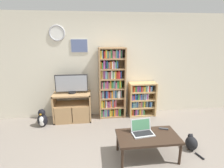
{
  "coord_description": "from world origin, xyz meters",
  "views": [
    {
      "loc": [
        -0.46,
        -2.17,
        2.04
      ],
      "look_at": [
        -0.05,
        1.21,
        1.11
      ],
      "focal_mm": 28.0,
      "sensor_mm": 36.0,
      "label": 1
    }
  ],
  "objects_px": {
    "bookshelf_short": "(141,99)",
    "laptop": "(142,130)",
    "coffee_table": "(148,138)",
    "cat": "(191,143)",
    "penguin_figurine": "(42,119)",
    "remote_near_laptop": "(164,129)",
    "bookshelf_tall": "(111,84)",
    "television": "(72,84)",
    "tv_stand": "(73,107)"
  },
  "relations": [
    {
      "from": "tv_stand",
      "to": "remote_near_laptop",
      "type": "xyz_separation_m",
      "value": [
        1.75,
        -1.4,
        0.07
      ]
    },
    {
      "from": "tv_stand",
      "to": "remote_near_laptop",
      "type": "height_order",
      "value": "tv_stand"
    },
    {
      "from": "tv_stand",
      "to": "coffee_table",
      "type": "height_order",
      "value": "tv_stand"
    },
    {
      "from": "bookshelf_short",
      "to": "laptop",
      "type": "height_order",
      "value": "bookshelf_short"
    },
    {
      "from": "bookshelf_short",
      "to": "cat",
      "type": "distance_m",
      "value": 1.68
    },
    {
      "from": "coffee_table",
      "to": "laptop",
      "type": "height_order",
      "value": "laptop"
    },
    {
      "from": "cat",
      "to": "coffee_table",
      "type": "bearing_deg",
      "value": -165.82
    },
    {
      "from": "tv_stand",
      "to": "bookshelf_short",
      "type": "xyz_separation_m",
      "value": [
        1.76,
        0.12,
        0.09
      ]
    },
    {
      "from": "television",
      "to": "bookshelf_short",
      "type": "relative_size",
      "value": 0.86
    },
    {
      "from": "bookshelf_short",
      "to": "coffee_table",
      "type": "xyz_separation_m",
      "value": [
        -0.36,
        -1.68,
        -0.07
      ]
    },
    {
      "from": "bookshelf_short",
      "to": "remote_near_laptop",
      "type": "bearing_deg",
      "value": -90.27
    },
    {
      "from": "bookshelf_tall",
      "to": "cat",
      "type": "bearing_deg",
      "value": -50.15
    },
    {
      "from": "television",
      "to": "coffee_table",
      "type": "xyz_separation_m",
      "value": [
        1.39,
        -1.59,
        -0.57
      ]
    },
    {
      "from": "tv_stand",
      "to": "television",
      "type": "relative_size",
      "value": 1.17
    },
    {
      "from": "coffee_table",
      "to": "cat",
      "type": "bearing_deg",
      "value": 7.3
    },
    {
      "from": "tv_stand",
      "to": "coffee_table",
      "type": "bearing_deg",
      "value": -48.16
    },
    {
      "from": "penguin_figurine",
      "to": "bookshelf_tall",
      "type": "bearing_deg",
      "value": 12.39
    },
    {
      "from": "remote_near_laptop",
      "to": "cat",
      "type": "distance_m",
      "value": 0.62
    },
    {
      "from": "bookshelf_short",
      "to": "penguin_figurine",
      "type": "relative_size",
      "value": 2.08
    },
    {
      "from": "bookshelf_short",
      "to": "laptop",
      "type": "relative_size",
      "value": 2.26
    },
    {
      "from": "tv_stand",
      "to": "laptop",
      "type": "distance_m",
      "value": 1.99
    },
    {
      "from": "coffee_table",
      "to": "remote_near_laptop",
      "type": "height_order",
      "value": "remote_near_laptop"
    },
    {
      "from": "bookshelf_short",
      "to": "cat",
      "type": "height_order",
      "value": "bookshelf_short"
    },
    {
      "from": "bookshelf_short",
      "to": "television",
      "type": "bearing_deg",
      "value": -176.92
    },
    {
      "from": "bookshelf_short",
      "to": "laptop",
      "type": "xyz_separation_m",
      "value": [
        -0.44,
        -1.59,
        0.03
      ]
    },
    {
      "from": "television",
      "to": "bookshelf_tall",
      "type": "height_order",
      "value": "bookshelf_tall"
    },
    {
      "from": "remote_near_laptop",
      "to": "penguin_figurine",
      "type": "height_order",
      "value": "remote_near_laptop"
    },
    {
      "from": "tv_stand",
      "to": "cat",
      "type": "xyz_separation_m",
      "value": [
        2.29,
        -1.45,
        -0.22
      ]
    },
    {
      "from": "remote_near_laptop",
      "to": "cat",
      "type": "height_order",
      "value": "remote_near_laptop"
    },
    {
      "from": "laptop",
      "to": "remote_near_laptop",
      "type": "xyz_separation_m",
      "value": [
        0.43,
        0.08,
        -0.05
      ]
    },
    {
      "from": "cat",
      "to": "penguin_figurine",
      "type": "distance_m",
      "value": 3.21
    },
    {
      "from": "laptop",
      "to": "cat",
      "type": "relative_size",
      "value": 0.87
    },
    {
      "from": "television",
      "to": "remote_near_laptop",
      "type": "xyz_separation_m",
      "value": [
        1.75,
        -1.42,
        -0.51
      ]
    },
    {
      "from": "television",
      "to": "bookshelf_tall",
      "type": "relative_size",
      "value": 0.43
    },
    {
      "from": "bookshelf_tall",
      "to": "remote_near_laptop",
      "type": "bearing_deg",
      "value": -62.89
    },
    {
      "from": "bookshelf_tall",
      "to": "bookshelf_short",
      "type": "relative_size",
      "value": 2.01
    },
    {
      "from": "coffee_table",
      "to": "laptop",
      "type": "relative_size",
      "value": 2.64
    },
    {
      "from": "tv_stand",
      "to": "television",
      "type": "height_order",
      "value": "television"
    },
    {
      "from": "bookshelf_short",
      "to": "penguin_figurine",
      "type": "distance_m",
      "value": 2.48
    },
    {
      "from": "television",
      "to": "remote_near_laptop",
      "type": "bearing_deg",
      "value": -39.1
    },
    {
      "from": "remote_near_laptop",
      "to": "penguin_figurine",
      "type": "xyz_separation_m",
      "value": [
        -2.43,
        1.16,
        -0.23
      ]
    },
    {
      "from": "laptop",
      "to": "cat",
      "type": "bearing_deg",
      "value": -4.91
    },
    {
      "from": "bookshelf_short",
      "to": "penguin_figurine",
      "type": "height_order",
      "value": "bookshelf_short"
    },
    {
      "from": "remote_near_laptop",
      "to": "bookshelf_tall",
      "type": "bearing_deg",
      "value": -132.64
    },
    {
      "from": "bookshelf_short",
      "to": "penguin_figurine",
      "type": "bearing_deg",
      "value": -171.75
    },
    {
      "from": "bookshelf_short",
      "to": "penguin_figurine",
      "type": "xyz_separation_m",
      "value": [
        -2.44,
        -0.35,
        -0.25
      ]
    },
    {
      "from": "penguin_figurine",
      "to": "cat",
      "type": "bearing_deg",
      "value": -22.24
    },
    {
      "from": "tv_stand",
      "to": "cat",
      "type": "bearing_deg",
      "value": -32.36
    },
    {
      "from": "remote_near_laptop",
      "to": "laptop",
      "type": "bearing_deg",
      "value": -59.07
    },
    {
      "from": "bookshelf_short",
      "to": "cat",
      "type": "relative_size",
      "value": 1.97
    }
  ]
}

